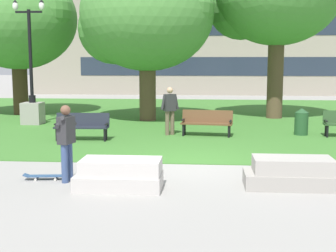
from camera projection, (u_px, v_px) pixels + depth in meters
ground_plane at (191, 164)px, 12.10m from camera, size 140.00×140.00×0.00m
grass_lawn at (198, 117)px, 21.97m from camera, size 40.00×20.00×0.02m
concrete_block_center at (120, 175)px, 9.76m from camera, size 1.80×0.90×0.64m
concrete_block_left at (290, 173)px, 9.90m from camera, size 1.84×0.90×0.64m
person_skateboarder at (66, 138)px, 10.27m from camera, size 0.36×0.57×1.71m
skateboard at (46, 176)px, 10.56m from camera, size 1.04×0.32×0.14m
park_bench_near_left at (207, 121)px, 16.51m from camera, size 1.85×0.76×0.90m
park_bench_near_right at (82, 125)px, 15.62m from camera, size 1.82×0.60×0.90m
lamp_post_right at (32, 99)px, 19.50m from camera, size 1.32×0.80×5.10m
tree_far_right at (16, 20)px, 22.51m from camera, size 5.99×5.70×7.05m
tree_far_left at (146, 16)px, 20.22m from camera, size 6.07×5.78×7.09m
trash_bin at (301, 121)px, 16.71m from camera, size 0.49×0.49×0.96m
person_bystander_near_lawn at (170, 108)px, 16.65m from camera, size 0.67×0.42×1.71m
building_facade_distant at (233, 7)px, 35.16m from camera, size 31.10×1.03×13.29m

